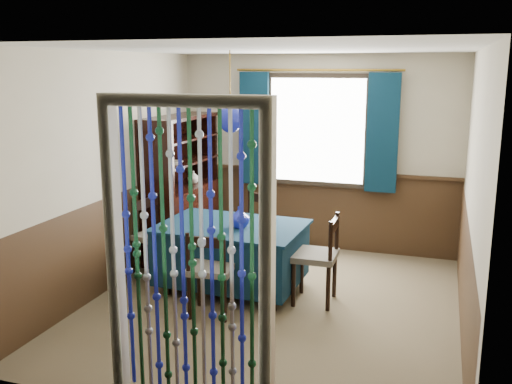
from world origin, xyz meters
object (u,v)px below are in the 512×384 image
(dining_table, at_px, (232,252))
(chair_far, at_px, (254,229))
(chair_right, at_px, (318,257))
(chair_left, at_px, (158,236))
(chair_near, at_px, (210,270))
(pendant_lamp, at_px, (230,118))
(bowl_shelf, at_px, (174,163))
(sideboard, at_px, (182,207))
(vase_sideboard, at_px, (193,176))
(vase_table, at_px, (239,218))

(dining_table, height_order, chair_far, chair_far)
(chair_right, bearing_deg, dining_table, 86.83)
(chair_left, bearing_deg, chair_near, 64.85)
(pendant_lamp, bearing_deg, bowl_shelf, 146.24)
(chair_right, xyz_separation_m, sideboard, (-1.96, 0.98, 0.13))
(vase_sideboard, bearing_deg, chair_near, -61.65)
(chair_far, xyz_separation_m, bowl_shelf, (-0.97, -0.07, 0.75))
(chair_right, distance_m, sideboard, 2.19)
(dining_table, distance_m, chair_far, 0.71)
(dining_table, relative_size, chair_left, 1.64)
(chair_far, bearing_deg, chair_left, 54.13)
(chair_near, bearing_deg, dining_table, 85.30)
(chair_near, distance_m, chair_left, 1.17)
(chair_left, height_order, pendant_lamp, pendant_lamp)
(pendant_lamp, xyz_separation_m, vase_table, (0.11, -0.06, -1.01))
(chair_near, xyz_separation_m, bowl_shelf, (-0.99, 1.30, 0.77))
(sideboard, relative_size, pendant_lamp, 2.15)
(chair_far, distance_m, vase_sideboard, 1.18)
(sideboard, bearing_deg, chair_left, -79.87)
(sideboard, height_order, vase_table, sideboard)
(chair_far, relative_size, sideboard, 0.51)
(sideboard, relative_size, bowl_shelf, 8.55)
(dining_table, relative_size, chair_near, 1.80)
(chair_right, distance_m, pendant_lamp, 1.64)
(chair_right, bearing_deg, pendant_lamp, 86.83)
(chair_far, relative_size, chair_right, 1.00)
(dining_table, distance_m, chair_right, 0.94)
(chair_near, height_order, sideboard, sideboard)
(bowl_shelf, bearing_deg, dining_table, -33.76)
(chair_right, bearing_deg, bowl_shelf, 69.43)
(chair_near, distance_m, chair_right, 1.10)
(bowl_shelf, height_order, vase_sideboard, bowl_shelf)
(chair_near, bearing_deg, vase_sideboard, 111.01)
(chair_near, relative_size, pendant_lamp, 1.04)
(chair_left, relative_size, pendant_lamp, 1.15)
(dining_table, bearing_deg, vase_table, -26.98)
(dining_table, relative_size, vase_sideboard, 8.77)
(chair_near, relative_size, vase_sideboard, 4.86)
(vase_table, bearing_deg, chair_near, -97.67)
(pendant_lamp, relative_size, vase_sideboard, 4.67)
(chair_near, bearing_deg, bowl_shelf, 119.85)
(chair_near, height_order, vase_sideboard, vase_sideboard)
(sideboard, bearing_deg, pendant_lamp, -40.35)
(chair_near, distance_m, vase_table, 0.71)
(chair_near, distance_m, chair_far, 1.38)
(chair_near, bearing_deg, chair_left, 135.27)
(chair_near, bearing_deg, vase_table, 75.00)
(chair_right, distance_m, bowl_shelf, 2.15)
(chair_far, height_order, sideboard, sideboard)
(dining_table, relative_size, vase_table, 7.67)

